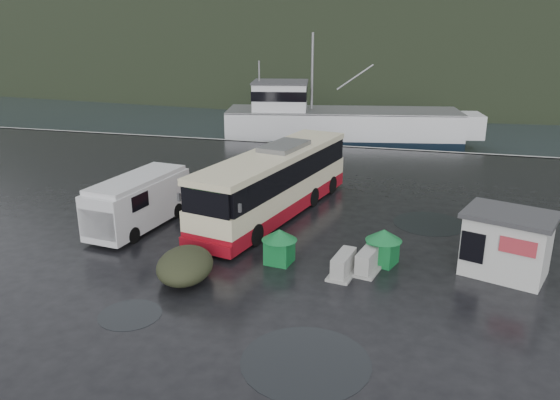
% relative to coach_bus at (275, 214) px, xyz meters
% --- Properties ---
extents(ground, '(160.00, 160.00, 0.00)m').
position_rel_coach_bus_xyz_m(ground, '(-0.64, -4.41, 0.00)').
color(ground, black).
rests_on(ground, ground).
extents(harbor_water, '(300.00, 180.00, 0.02)m').
position_rel_coach_bus_xyz_m(harbor_water, '(-0.64, 105.59, 0.00)').
color(harbor_water, black).
rests_on(harbor_water, ground).
extents(quay_edge, '(160.00, 0.60, 1.50)m').
position_rel_coach_bus_xyz_m(quay_edge, '(-0.64, 15.59, 0.00)').
color(quay_edge, '#999993').
rests_on(quay_edge, ground).
extents(headland, '(780.00, 540.00, 570.00)m').
position_rel_coach_bus_xyz_m(headland, '(9.36, 245.59, 0.00)').
color(headland, black).
rests_on(headland, ground).
extents(coach_bus, '(5.53, 12.01, 3.29)m').
position_rel_coach_bus_xyz_m(coach_bus, '(0.00, 0.00, 0.00)').
color(coach_bus, beige).
rests_on(coach_bus, ground).
extents(white_van, '(2.74, 5.91, 2.38)m').
position_rel_coach_bus_xyz_m(white_van, '(-5.43, -3.22, 0.00)').
color(white_van, silver).
rests_on(white_van, ground).
extents(waste_bin_left, '(1.12, 1.12, 1.37)m').
position_rel_coach_bus_xyz_m(waste_bin_left, '(1.59, -5.34, 0.00)').
color(waste_bin_left, '#12662E').
rests_on(waste_bin_left, ground).
extents(waste_bin_right, '(1.28, 1.28, 1.40)m').
position_rel_coach_bus_xyz_m(waste_bin_right, '(5.45, -4.43, 0.00)').
color(waste_bin_right, '#12662E').
rests_on(waste_bin_right, ground).
extents(dome_tent, '(2.55, 3.16, 1.10)m').
position_rel_coach_bus_xyz_m(dome_tent, '(-1.32, -7.57, 0.00)').
color(dome_tent, '#2A2E1B').
rests_on(dome_tent, ground).
extents(ticket_kiosk, '(3.67, 3.22, 2.39)m').
position_rel_coach_bus_xyz_m(ticket_kiosk, '(9.82, -4.24, 0.00)').
color(ticket_kiosk, beige).
rests_on(ticket_kiosk, ground).
extents(jersey_barrier_a, '(1.09, 1.77, 0.83)m').
position_rel_coach_bus_xyz_m(jersey_barrier_a, '(4.12, -5.77, 0.00)').
color(jersey_barrier_a, '#999993').
rests_on(jersey_barrier_a, ground).
extents(jersey_barrier_b, '(1.19, 1.84, 0.85)m').
position_rel_coach_bus_xyz_m(jersey_barrier_b, '(4.97, -5.18, 0.00)').
color(jersey_barrier_b, '#999993').
rests_on(jersey_barrier_b, ground).
extents(fishing_trawler, '(23.54, 9.12, 9.20)m').
position_rel_coach_bus_xyz_m(fishing_trawler, '(0.10, 21.91, 0.00)').
color(fishing_trawler, silver).
rests_on(fishing_trawler, ground).
extents(puddles, '(11.86, 15.32, 0.01)m').
position_rel_coach_bus_xyz_m(puddles, '(4.31, -6.69, 0.01)').
color(puddles, black).
rests_on(puddles, ground).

